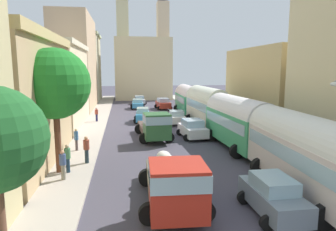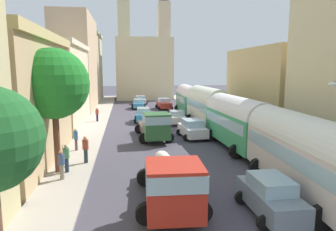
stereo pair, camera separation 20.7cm
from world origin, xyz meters
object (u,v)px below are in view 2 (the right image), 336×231
(car_5, at_px, (177,117))
(pedestrian_4, at_px, (66,157))
(cargo_truck_0, at_px, (171,181))
(cargo_truck_1, at_px, (154,125))
(pedestrian_2, at_px, (86,149))
(pedestrian_3, at_px, (76,139))
(parked_bus_1, at_px, (238,120))
(car_1, at_px, (138,104))
(car_6, at_px, (164,104))
(car_0, at_px, (143,115))
(pedestrian_1, at_px, (61,164))
(car_4, at_px, (193,129))
(parked_bus_2, at_px, (207,105))
(car_3, at_px, (270,196))
(parked_bus_0, at_px, (307,153))
(pedestrian_0, at_px, (97,114))
(car_2, at_px, (140,100))
(parked_bus_3, at_px, (189,99))

(car_5, distance_m, pedestrian_4, 17.74)
(cargo_truck_0, distance_m, cargo_truck_1, 13.09)
(pedestrian_2, distance_m, pedestrian_4, 1.87)
(pedestrian_3, bearing_deg, cargo_truck_0, -61.32)
(parked_bus_1, distance_m, cargo_truck_0, 11.64)
(car_1, height_order, car_6, car_6)
(car_1, xyz_separation_m, car_6, (3.86, -1.13, 0.08))
(car_0, bearing_deg, pedestrian_1, -106.84)
(pedestrian_4, bearing_deg, car_0, 72.22)
(car_4, xyz_separation_m, pedestrian_2, (-8.47, -6.57, 0.25))
(parked_bus_2, xyz_separation_m, pedestrian_2, (-11.10, -11.55, -1.29))
(car_1, xyz_separation_m, car_4, (3.88, -20.84, 0.08))
(pedestrian_3, xyz_separation_m, pedestrian_4, (0.21, -4.85, 0.00))
(parked_bus_1, bearing_deg, car_3, -103.73)
(parked_bus_0, height_order, car_5, parked_bus_0)
(parked_bus_1, xyz_separation_m, car_4, (-2.63, 4.02, -1.37))
(pedestrian_0, relative_size, pedestrian_1, 0.97)
(car_1, distance_m, car_5, 14.35)
(car_4, height_order, pedestrian_2, pedestrian_2)
(parked_bus_0, distance_m, car_5, 20.24)
(car_2, distance_m, pedestrian_3, 30.88)
(pedestrian_4, bearing_deg, parked_bus_1, 19.35)
(parked_bus_3, relative_size, car_1, 2.23)
(cargo_truck_0, bearing_deg, car_2, 88.98)
(car_2, height_order, car_5, car_5)
(car_3, bearing_deg, parked_bus_2, 82.49)
(car_4, bearing_deg, cargo_truck_0, -106.48)
(parked_bus_0, height_order, car_1, parked_bus_0)
(car_6, bearing_deg, parked_bus_2, -79.77)
(car_3, bearing_deg, pedestrian_0, 111.13)
(car_3, relative_size, pedestrian_4, 2.07)
(car_3, bearing_deg, pedestrian_1, 151.23)
(cargo_truck_0, xyz_separation_m, cargo_truck_1, (0.55, 13.08, -0.01))
(car_0, relative_size, pedestrian_2, 2.07)
(parked_bus_2, xyz_separation_m, car_5, (-2.84, 1.99, -1.60))
(car_6, bearing_deg, car_5, -90.82)
(pedestrian_2, bearing_deg, car_0, 73.40)
(parked_bus_2, distance_m, car_4, 5.84)
(parked_bus_3, relative_size, car_5, 2.27)
(parked_bus_0, bearing_deg, car_0, 106.59)
(car_6, relative_size, pedestrian_0, 2.25)
(car_0, bearing_deg, car_4, -66.32)
(cargo_truck_1, bearing_deg, car_2, 89.64)
(car_1, bearing_deg, car_4, -79.45)
(parked_bus_0, relative_size, cargo_truck_0, 1.44)
(parked_bus_1, height_order, car_5, parked_bus_1)
(cargo_truck_0, relative_size, pedestrian_0, 3.97)
(pedestrian_1, bearing_deg, car_0, 73.16)
(parked_bus_1, xyz_separation_m, car_6, (-2.66, 23.72, -1.37))
(car_4, xyz_separation_m, pedestrian_3, (-9.56, -3.38, 0.21))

